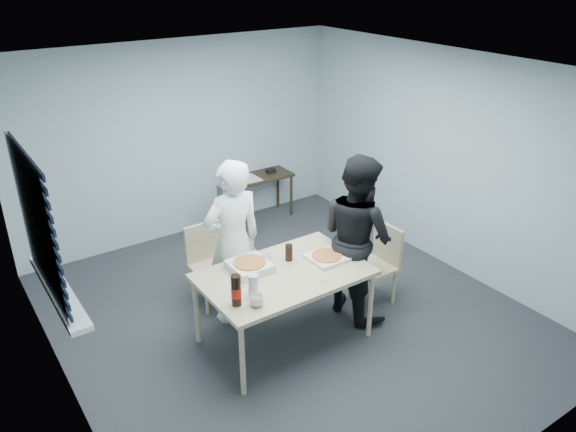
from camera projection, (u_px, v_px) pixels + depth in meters
room at (42, 234)px, 4.60m from camera, size 5.00×5.00×5.00m
dining_table at (284, 278)px, 5.37m from camera, size 1.59×1.01×0.77m
chair_far at (208, 258)px, 6.12m from camera, size 0.42×0.42×0.89m
chair_right at (380, 258)px, 6.12m from camera, size 0.42×0.42×0.89m
person_white at (233, 243)px, 5.66m from camera, size 0.65×0.42×1.77m
person_black at (357, 236)px, 5.78m from camera, size 0.47×0.86×1.77m
side_table at (259, 181)px, 8.03m from camera, size 0.98×0.43×0.65m
stool at (232, 222)px, 7.34m from camera, size 0.33×0.33×0.45m
backpack at (231, 200)px, 7.19m from camera, size 0.30×0.22×0.42m
pizza_box_a at (250, 266)px, 5.37m from camera, size 0.37×0.37×0.09m
pizza_box_b at (327, 257)px, 5.57m from camera, size 0.35×0.35×0.05m
mug_a at (257, 301)px, 4.83m from camera, size 0.17×0.17×0.10m
mug_b at (267, 258)px, 5.50m from camera, size 0.10×0.10×0.09m
cola_glass at (289, 253)px, 5.53m from camera, size 0.10×0.10×0.17m
soda_bottle at (236, 291)px, 4.80m from camera, size 0.09×0.09×0.29m
plastic_cups at (253, 286)px, 4.93m from camera, size 0.10×0.10×0.21m
rubber_band at (323, 283)px, 5.18m from camera, size 0.07×0.07×0.00m
papers at (250, 178)px, 7.90m from camera, size 0.28×0.35×0.01m
black_box at (271, 171)px, 8.10m from camera, size 0.15×0.13×0.05m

